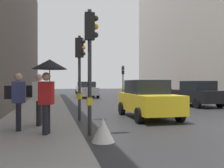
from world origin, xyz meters
The scene contains 13 objects.
sidewalk_kerb centered at (-7.28, 6.00, 0.08)m, with size 2.87×40.00×0.16m, color gray.
traffic_light_near_right centered at (-5.52, 3.20, 2.53)m, with size 0.44×0.36×3.67m.
traffic_light_far_median centered at (0.77, 18.14, 2.43)m, with size 0.25×0.43×3.52m.
traffic_light_near_left centered at (-5.52, 0.19, 2.69)m, with size 0.43×0.25×3.91m.
car_yellow_taxi centered at (-2.37, 3.26, 0.88)m, with size 2.08×4.23×1.76m.
car_dark_suv centered at (3.03, 7.70, 0.88)m, with size 2.24×4.31×1.76m.
car_silver_hatchback centered at (-2.98, 19.38, 0.88)m, with size 2.11×4.24×1.76m.
car_red_sedan centered at (2.71, 14.12, 0.88)m, with size 2.22×4.30×1.76m.
car_white_compact centered at (-2.35, 28.28, 0.88)m, with size 2.04×4.21×1.76m.
pedestrian_with_umbrella centered at (-6.77, -0.17, 1.84)m, with size 1.00×1.00×2.14m.
pedestrian_with_grey_backpack centered at (-7.73, 0.61, 1.16)m, with size 0.63×0.37×1.77m.
pedestrian_with_black_backpack centered at (-7.17, 1.40, 1.16)m, with size 0.63×0.36×1.77m.
warning_sign_triangle centered at (-5.31, -0.79, 0.33)m, with size 0.64×0.64×0.65m, color silver.
Camera 1 is at (-6.64, -7.33, 1.63)m, focal length 38.97 mm.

